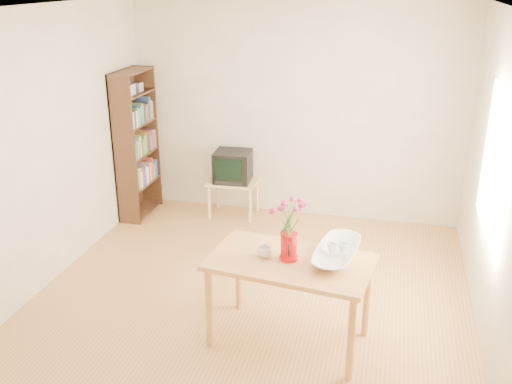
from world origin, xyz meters
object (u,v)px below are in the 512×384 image
(pitcher, at_px, (289,247))
(bowl, at_px, (338,231))
(mug, at_px, (264,252))
(television, at_px, (233,165))
(table, at_px, (290,270))

(pitcher, distance_m, bowl, 0.40)
(pitcher, distance_m, mug, 0.20)
(television, bearing_deg, mug, -71.86)
(mug, relative_size, bowl, 0.24)
(table, relative_size, bowl, 2.89)
(table, height_order, television, television)
(mug, height_order, bowl, bowl)
(pitcher, bearing_deg, table, -37.27)
(table, relative_size, television, 3.00)
(mug, bearing_deg, bowl, 177.59)
(mug, height_order, television, mug)
(pitcher, relative_size, television, 0.50)
(bowl, height_order, television, bowl)
(table, bearing_deg, pitcher, 160.15)
(table, xyz_separation_m, television, (-1.16, 2.42, -0.01))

